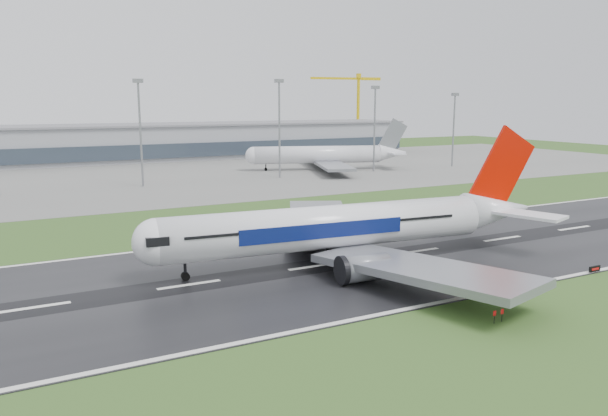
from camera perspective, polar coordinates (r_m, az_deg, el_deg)
ground at (r=100.82m, az=11.13°, el=-4.27°), size 520.00×520.00×0.00m
runway at (r=100.81m, az=11.13°, el=-4.24°), size 400.00×45.00×0.10m
apron at (r=211.62m, az=-10.41°, el=3.42°), size 400.00×130.00×0.08m
terminal at (r=268.67m, az=-14.26°, el=6.32°), size 240.00×36.00×15.00m
main_airliner at (r=91.03m, az=5.22°, el=0.90°), size 74.67×71.73×20.29m
parked_airliner at (r=218.00m, az=2.04°, el=6.23°), size 78.44×75.73×18.44m
tower_crane at (r=328.07m, az=5.38°, el=9.57°), size 41.31×8.53×41.18m
runway_sign at (r=97.34m, az=26.84°, el=-5.44°), size 2.31×0.67×1.04m
floodmast_2 at (r=179.94m, az=-15.88°, el=6.91°), size 0.64×0.64×30.88m
floodmast_3 at (r=194.38m, az=-2.45°, el=7.63°), size 0.64×0.64×31.61m
floodmast_4 at (r=213.42m, az=6.99°, el=7.59°), size 0.64×0.64×29.95m
floodmast_5 at (r=236.70m, az=14.59°, el=7.34°), size 0.64×0.64×27.70m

